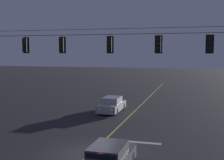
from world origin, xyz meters
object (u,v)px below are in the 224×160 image
at_px(traffic_light_left_inner, 62,45).
at_px(traffic_light_rightmost, 210,44).
at_px(traffic_light_right_inner, 158,44).
at_px(car_waiting_near_lane, 109,160).
at_px(traffic_light_centre, 110,45).
at_px(traffic_light_leftmost, 25,45).
at_px(car_oncoming_lead, 112,105).

relative_size(traffic_light_left_inner, traffic_light_rightmost, 1.00).
distance_m(traffic_light_right_inner, car_waiting_near_lane, 8.05).
height_order(traffic_light_left_inner, traffic_light_centre, same).
bearing_deg(traffic_light_rightmost, car_waiting_near_lane, -128.75).
relative_size(traffic_light_left_inner, traffic_light_centre, 1.00).
distance_m(traffic_light_left_inner, traffic_light_rightmost, 9.52).
height_order(traffic_light_right_inner, traffic_light_rightmost, same).
height_order(traffic_light_leftmost, traffic_light_centre, same).
relative_size(traffic_light_left_inner, car_oncoming_lead, 0.28).
bearing_deg(traffic_light_leftmost, traffic_light_centre, 0.00).
height_order(traffic_light_centre, car_waiting_near_lane, traffic_light_centre).
bearing_deg(car_waiting_near_lane, traffic_light_rightmost, 51.25).
relative_size(traffic_light_centre, car_oncoming_lead, 0.28).
bearing_deg(traffic_light_rightmost, traffic_light_centre, 180.00).
relative_size(traffic_light_centre, traffic_light_right_inner, 1.00).
bearing_deg(traffic_light_right_inner, traffic_light_rightmost, 0.00).
distance_m(traffic_light_left_inner, car_waiting_near_lane, 9.32).
xyz_separation_m(traffic_light_centre, traffic_light_right_inner, (3.13, 0.00, 0.00)).
distance_m(traffic_light_rightmost, car_oncoming_lead, 12.95).
xyz_separation_m(traffic_light_leftmost, traffic_light_rightmost, (12.31, 0.00, 0.00)).
bearing_deg(car_waiting_near_lane, car_oncoming_lead, 104.97).
relative_size(car_waiting_near_lane, car_oncoming_lead, 0.98).
bearing_deg(car_oncoming_lead, traffic_light_right_inner, -57.45).
distance_m(traffic_light_rightmost, car_waiting_near_lane, 9.13).
xyz_separation_m(traffic_light_rightmost, car_waiting_near_lane, (-4.58, -5.70, -5.47)).
distance_m(traffic_light_centre, traffic_light_rightmost, 6.16).
relative_size(traffic_light_rightmost, car_waiting_near_lane, 0.28).
distance_m(traffic_light_leftmost, car_waiting_near_lane, 11.05).
xyz_separation_m(traffic_light_leftmost, traffic_light_left_inner, (2.79, 0.00, 0.00)).
bearing_deg(traffic_light_leftmost, car_waiting_near_lane, -36.43).
height_order(traffic_light_left_inner, traffic_light_right_inner, same).
bearing_deg(traffic_light_centre, car_waiting_near_lane, -74.50).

